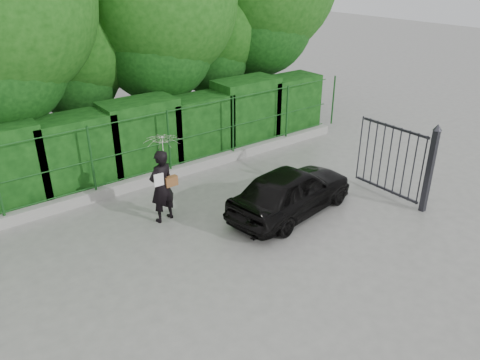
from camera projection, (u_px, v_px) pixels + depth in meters
ground at (256, 250)px, 10.52m from camera, size 80.00×80.00×0.00m
kerb at (159, 177)px, 13.69m from camera, size 14.00×0.25×0.30m
fence at (163, 142)px, 13.36m from camera, size 14.13×0.06×1.80m
hedge at (138, 138)px, 13.95m from camera, size 14.20×1.20×2.28m
trees at (131, 4)px, 14.71m from camera, size 17.10×6.15×8.08m
gate at (413, 163)px, 12.00m from camera, size 0.22×2.33×2.36m
woman at (163, 168)px, 11.21m from camera, size 0.97×0.91×2.20m
car at (291, 190)px, 11.81m from camera, size 3.90×2.04×1.27m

